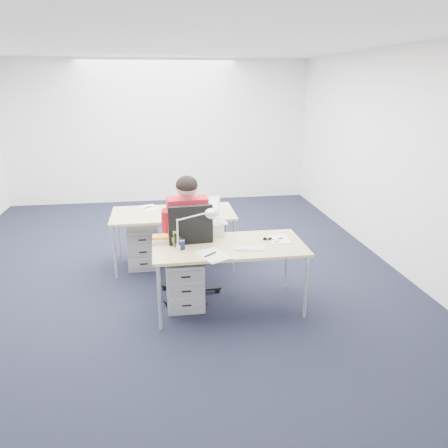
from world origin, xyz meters
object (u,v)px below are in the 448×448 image
object	(u,v)px
seated_person	(186,234)
wireless_keyboard	(250,248)
book_stack	(161,239)
dark_laptop	(181,205)
silver_laptop	(208,218)
water_bottle	(185,227)
drawer_pedestal_far	(144,246)
desk_far	(173,216)
desk_near	(229,249)
computer_mouse	(276,240)
desk_lamp	(190,229)
drawer_pedestal_near	(185,281)
sunglasses	(268,239)
far_cup	(188,205)
bear_figurine	(176,238)
headphones	(200,238)
cordless_phone	(177,240)
office_chair	(189,270)
can_koozie	(182,244)

from	to	relation	value
seated_person	wireless_keyboard	distance (m)	0.90
book_stack	dark_laptop	xyz separation A→B (m)	(0.28, 1.02, 0.08)
silver_laptop	water_bottle	bearing A→B (deg)	177.92
seated_person	water_bottle	size ratio (longest dim) A/B	6.13
drawer_pedestal_far	silver_laptop	size ratio (longest dim) A/B	1.37
water_bottle	desk_far	bearing A→B (deg)	95.80
desk_near	computer_mouse	xyz separation A→B (m)	(0.52, 0.01, 0.07)
water_bottle	wireless_keyboard	bearing A→B (deg)	-36.15
book_stack	desk_lamp	world-z (taller)	desk_lamp
drawer_pedestal_near	sunglasses	world-z (taller)	sunglasses
computer_mouse	sunglasses	distance (m)	0.10
drawer_pedestal_near	far_cup	xyz separation A→B (m)	(0.15, 1.28, 0.51)
computer_mouse	desk_lamp	size ratio (longest dim) A/B	0.24
drawer_pedestal_far	bear_figurine	size ratio (longest dim) A/B	3.26
headphones	bear_figurine	size ratio (longest dim) A/B	1.41
cordless_phone	drawer_pedestal_near	bearing A→B (deg)	78.65
desk_near	office_chair	xyz separation A→B (m)	(-0.41, 0.31, -0.36)
can_koozie	cordless_phone	size ratio (longest dim) A/B	0.70
office_chair	dark_laptop	bearing A→B (deg)	87.72
wireless_keyboard	dark_laptop	world-z (taller)	dark_laptop
desk_far	bear_figurine	distance (m)	1.23
seated_person	sunglasses	xyz separation A→B (m)	(0.86, -0.43, 0.04)
far_cup	bear_figurine	bearing A→B (deg)	-99.86
can_koozie	water_bottle	size ratio (longest dim) A/B	0.47
cordless_phone	far_cup	bearing A→B (deg)	101.45
silver_laptop	sunglasses	xyz separation A→B (m)	(0.62, -0.28, -0.19)
seated_person	far_cup	world-z (taller)	seated_person
desk_lamp	book_stack	bearing A→B (deg)	145.24
bear_figurine	dark_laptop	size ratio (longest dim) A/B	0.51
sunglasses	dark_laptop	size ratio (longest dim) A/B	0.31
desk_near	office_chair	bearing A→B (deg)	142.97
office_chair	seated_person	bearing A→B (deg)	89.27
desk_near	cordless_phone	bearing A→B (deg)	178.97
seated_person	silver_laptop	xyz separation A→B (m)	(0.24, -0.15, 0.23)
computer_mouse	far_cup	xyz separation A→B (m)	(-0.84, 1.40, 0.03)
desk_far	sunglasses	size ratio (longest dim) A/B	15.66
drawer_pedestal_far	water_bottle	size ratio (longest dim) A/B	2.41
desk_near	water_bottle	distance (m)	0.56
headphones	far_cup	bearing A→B (deg)	69.92
desk_far	bear_figurine	xyz separation A→B (m)	(-0.02, -1.22, 0.13)
desk_near	seated_person	distance (m)	0.65
desk_near	book_stack	size ratio (longest dim) A/B	8.84
drawer_pedestal_far	office_chair	bearing A→B (deg)	-61.99
office_chair	seated_person	distance (m)	0.42
desk_near	sunglasses	size ratio (longest dim) A/B	15.66
water_bottle	drawer_pedestal_near	bearing A→B (deg)	-101.38
water_bottle	cordless_phone	bearing A→B (deg)	-110.39
drawer_pedestal_near	water_bottle	bearing A→B (deg)	78.62
desk_lamp	far_cup	distance (m)	1.48
desk_near	drawer_pedestal_near	size ratio (longest dim) A/B	2.91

